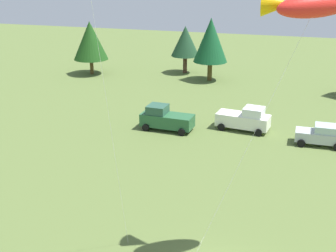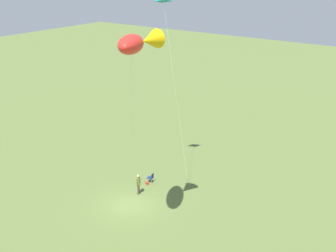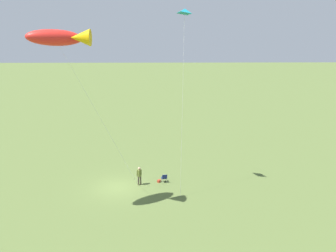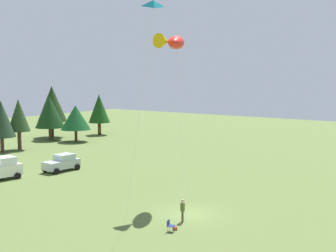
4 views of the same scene
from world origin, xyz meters
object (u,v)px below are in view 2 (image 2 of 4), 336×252
object	(u,v)px
backpack_on_grass	(147,183)
kite_large_fish	(136,43)
folding_chair	(151,177)
person_kite_flyer	(138,183)

from	to	relation	value
backpack_on_grass	kite_large_fish	distance (m)	15.94
folding_chair	kite_large_fish	bearing A→B (deg)	108.26
person_kite_flyer	folding_chair	bearing A→B (deg)	-105.73
folding_chair	kite_large_fish	xyz separation A→B (m)	(7.35, 4.80, 13.17)
person_kite_flyer	kite_large_fish	size ratio (longest dim) A/B	0.12
folding_chair	backpack_on_grass	world-z (taller)	folding_chair
backpack_on_grass	kite_large_fish	size ratio (longest dim) A/B	0.02
folding_chair	backpack_on_grass	xyz separation A→B (m)	(0.51, -0.06, -0.38)
backpack_on_grass	kite_large_fish	world-z (taller)	kite_large_fish
folding_chair	kite_large_fish	size ratio (longest dim) A/B	0.06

